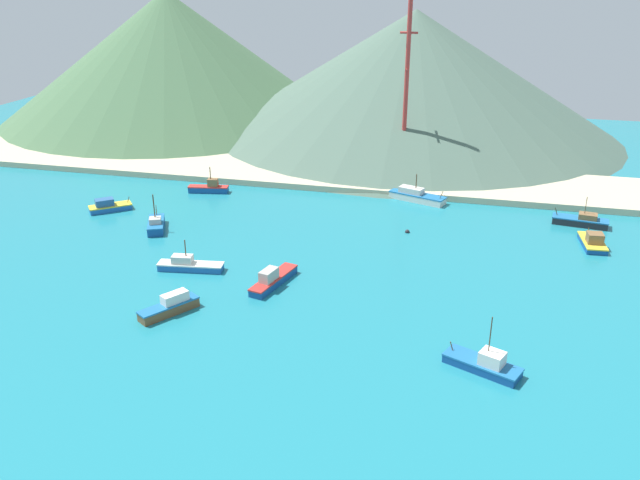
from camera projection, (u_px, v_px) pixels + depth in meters
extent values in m
cube|color=teal|center=(276.00, 347.00, 75.04)|extent=(260.00, 280.00, 0.50)
cube|color=#232328|center=(580.00, 222.00, 109.94)|extent=(9.16, 4.01, 1.11)
cube|color=#1E669E|center=(580.00, 219.00, 109.69)|extent=(9.34, 4.09, 0.20)
cube|color=brown|center=(588.00, 216.00, 109.08)|extent=(3.23, 2.48, 0.95)
cylinder|color=#4C3823|center=(556.00, 212.00, 110.81)|extent=(0.65, 0.21, 1.50)
cylinder|color=#4C3823|center=(586.00, 205.00, 108.54)|extent=(0.11, 0.11, 2.88)
cube|color=#1E5BA8|center=(191.00, 267.00, 93.47)|extent=(9.53, 3.41, 0.90)
cube|color=white|center=(191.00, 264.00, 93.26)|extent=(9.72, 3.48, 0.20)
cube|color=beige|center=(182.00, 259.00, 93.11)|extent=(3.13, 2.01, 1.15)
cylinder|color=#4C3823|center=(185.00, 248.00, 92.36)|extent=(0.16, 0.16, 2.45)
cube|color=brown|center=(169.00, 310.00, 81.55)|extent=(5.95, 7.65, 1.16)
cube|color=#1E669E|center=(169.00, 305.00, 81.28)|extent=(6.07, 7.80, 0.20)
cube|color=silver|center=(175.00, 297.00, 81.62)|extent=(3.11, 3.67, 1.22)
cube|color=#14478C|center=(482.00, 366.00, 70.18)|extent=(8.65, 5.80, 0.87)
cube|color=#1E669E|center=(482.00, 362.00, 69.97)|extent=(8.83, 5.92, 0.20)
cube|color=silver|center=(492.00, 358.00, 69.07)|extent=(3.10, 2.87, 1.51)
cylinder|color=#4C3823|center=(452.00, 347.00, 71.86)|extent=(0.53, 0.32, 1.18)
cylinder|color=#4C3823|center=(490.00, 334.00, 68.25)|extent=(0.12, 0.12, 4.14)
cube|color=#14478C|center=(592.00, 244.00, 101.70)|extent=(3.69, 7.67, 0.76)
cube|color=gold|center=(593.00, 241.00, 101.52)|extent=(3.77, 7.82, 0.20)
cube|color=brown|center=(595.00, 238.00, 100.33)|extent=(2.50, 2.39, 1.57)
cylinder|color=#4C3823|center=(589.00, 231.00, 104.40)|extent=(0.16, 0.48, 1.04)
cube|color=#1E5BA8|center=(111.00, 208.00, 116.67)|extent=(7.29, 6.67, 0.90)
cube|color=gold|center=(110.00, 205.00, 116.45)|extent=(7.44, 6.81, 0.20)
cube|color=#28568C|center=(104.00, 202.00, 115.81)|extent=(3.71, 3.55, 1.25)
cylinder|color=#4C3823|center=(128.00, 200.00, 117.55)|extent=(0.49, 0.44, 1.22)
cube|color=#14478C|center=(208.00, 190.00, 126.22)|extent=(7.86, 3.19, 1.08)
cube|color=red|center=(208.00, 187.00, 125.98)|extent=(8.02, 3.26, 0.20)
cube|color=brown|center=(213.00, 183.00, 125.59)|extent=(2.15, 1.75, 1.49)
cylinder|color=#4C3823|center=(210.00, 173.00, 124.86)|extent=(0.17, 0.17, 2.42)
cube|color=silver|center=(417.00, 198.00, 121.50)|extent=(10.91, 6.29, 1.18)
cube|color=#1E669E|center=(418.00, 194.00, 121.23)|extent=(11.12, 6.42, 0.20)
cube|color=beige|center=(411.00, 190.00, 121.67)|extent=(4.99, 3.56, 1.05)
cylinder|color=#4C3823|center=(441.00, 195.00, 118.51)|extent=(0.68, 0.34, 1.60)
cylinder|color=#4C3823|center=(416.00, 181.00, 120.48)|extent=(0.19, 0.19, 2.72)
cube|color=#14478C|center=(274.00, 281.00, 89.20)|extent=(4.28, 9.88, 0.97)
cube|color=red|center=(274.00, 277.00, 88.97)|extent=(4.36, 10.07, 0.20)
cube|color=#B2ADA3|center=(269.00, 275.00, 87.65)|extent=(2.20, 3.24, 1.56)
cube|color=#14478C|center=(156.00, 226.00, 108.18)|extent=(5.28, 7.62, 1.27)
cube|color=#1E669E|center=(156.00, 222.00, 107.90)|extent=(5.38, 7.77, 0.20)
cube|color=#B2ADA3|center=(155.00, 220.00, 106.86)|extent=(2.51, 2.52, 0.91)
cylinder|color=#4C3823|center=(156.00, 211.00, 110.54)|extent=(0.41, 0.71, 1.71)
cylinder|color=#4C3823|center=(154.00, 206.00, 106.28)|extent=(0.19, 0.19, 3.94)
sphere|color=#232328|center=(407.00, 232.00, 106.98)|extent=(0.77, 0.77, 0.77)
cube|color=#C6B793|center=(372.00, 177.00, 133.84)|extent=(247.00, 20.61, 1.20)
cone|color=#476B47|center=(170.00, 57.00, 180.72)|extent=(96.92, 96.92, 35.38)
cone|color=#4C6656|center=(413.00, 74.00, 164.46)|extent=(105.83, 105.83, 31.45)
cylinder|color=#B7332D|center=(406.00, 91.00, 130.70)|extent=(0.90, 0.90, 35.25)
cylinder|color=#B7332D|center=(409.00, 33.00, 126.34)|extent=(3.53, 0.45, 0.45)
cylinder|color=#B7332D|center=(407.00, 70.00, 129.07)|extent=(0.45, 2.82, 0.45)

